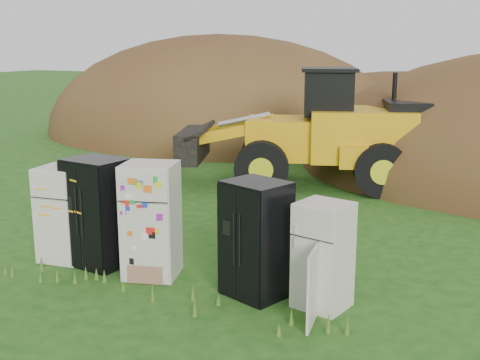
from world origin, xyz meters
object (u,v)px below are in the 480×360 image
at_px(fridge_sticker, 151,220).
at_px(fridge_open_door, 323,255).
at_px(fridge_leftmost, 63,214).
at_px(fridge_black_side, 98,212).
at_px(fridge_black_right, 256,239).
at_px(wheel_loader, 297,128).

relative_size(fridge_sticker, fridge_open_door, 1.21).
relative_size(fridge_leftmost, fridge_sticker, 0.89).
relative_size(fridge_leftmost, fridge_black_side, 0.90).
xyz_separation_m(fridge_leftmost, fridge_black_side, (0.72, 0.07, 0.09)).
distance_m(fridge_leftmost, fridge_black_right, 3.71).
relative_size(fridge_leftmost, wheel_loader, 0.26).
bearing_deg(fridge_sticker, wheel_loader, 74.00).
distance_m(fridge_leftmost, fridge_open_door, 4.76).
height_order(fridge_sticker, fridge_open_door, fridge_sticker).
relative_size(fridge_open_door, wheel_loader, 0.24).
height_order(fridge_leftmost, fridge_black_side, fridge_black_side).
height_order(fridge_black_side, fridge_open_door, fridge_black_side).
bearing_deg(fridge_leftmost, wheel_loader, 68.79).
distance_m(fridge_black_side, fridge_open_door, 4.04).
bearing_deg(fridge_leftmost, fridge_open_door, -6.66).
height_order(fridge_leftmost, fridge_sticker, fridge_sticker).
bearing_deg(fridge_leftmost, fridge_black_right, -6.88).
relative_size(fridge_black_side, fridge_sticker, 0.99).
bearing_deg(fridge_black_right, fridge_sticker, -159.94).
height_order(fridge_open_door, wheel_loader, wheel_loader).
bearing_deg(fridge_open_door, fridge_black_right, -166.27).
distance_m(fridge_black_right, wheel_loader, 7.40).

